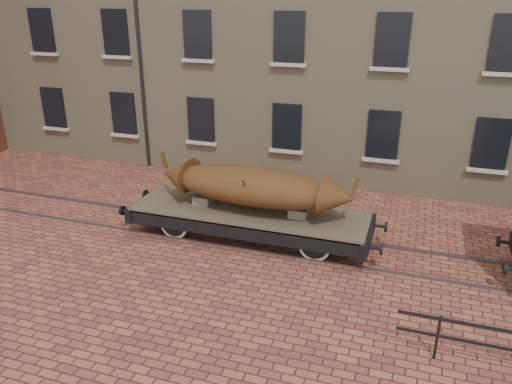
% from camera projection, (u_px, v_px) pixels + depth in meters
% --- Properties ---
extents(ground, '(90.00, 90.00, 0.00)m').
position_uv_depth(ground, '(324.00, 249.00, 14.26)').
color(ground, brown).
extents(rail_track, '(30.00, 1.52, 0.06)m').
position_uv_depth(rail_track, '(324.00, 249.00, 14.25)').
color(rail_track, '#59595E').
rests_on(rail_track, ground).
extents(flatcar_wagon, '(7.82, 2.12, 1.18)m').
position_uv_depth(flatcar_wagon, '(249.00, 216.00, 14.66)').
color(flatcar_wagon, '#726248').
rests_on(flatcar_wagon, ground).
extents(iron_boat, '(6.02, 1.88, 1.46)m').
position_uv_depth(iron_boat, '(253.00, 186.00, 14.27)').
color(iron_boat, '#4C2A0A').
rests_on(iron_boat, flatcar_wagon).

